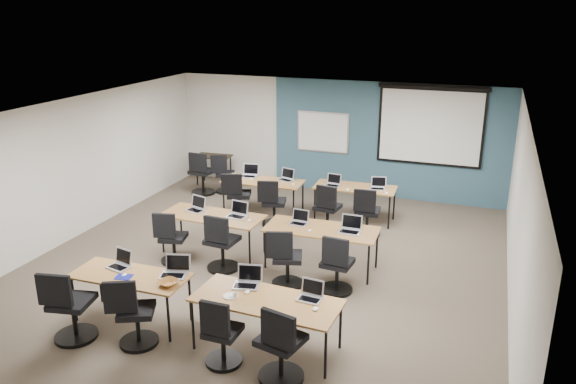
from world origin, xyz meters
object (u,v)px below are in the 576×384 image
at_px(laptop_10, 333,183).
at_px(laptop_11, 378,186).
at_px(training_table_back_left, 263,183).
at_px(task_chair_9, 273,207).
at_px(task_chair_6, 286,263).
at_px(task_chair_11, 366,216).
at_px(laptop_5, 238,213).
at_px(task_chair_7, 336,269).
at_px(training_table_mid_left, 213,217).
at_px(projector_screen, 431,122).
at_px(task_chair_5, 221,247).
at_px(whiteboard, 323,132).
at_px(laptop_1, 175,270).
at_px(laptop_7, 350,228).
at_px(task_chair_1, 133,318).
at_px(task_chair_4, 171,242).
at_px(laptop_8, 249,173).
at_px(laptop_9, 286,177).
at_px(task_chair_0, 69,311).
at_px(training_table_front_right, 266,302).
at_px(task_chair_3, 280,350).
at_px(task_chair_2, 221,338).
at_px(laptop_3, 311,294).
at_px(utility_table, 213,159).
at_px(laptop_4, 196,207).
at_px(task_chair_10, 327,212).
at_px(laptop_0, 120,263).
at_px(laptop_2, 247,281).
at_px(training_table_back_right, 355,189).
at_px(laptop_6, 299,220).
at_px(spare_chair_a, 224,177).
at_px(training_table_front_left, 130,278).
at_px(spare_chair_b, 202,177).

relative_size(laptop_10, laptop_11, 0.99).
relative_size(training_table_back_left, task_chair_9, 1.74).
relative_size(task_chair_6, task_chair_11, 0.99).
relative_size(laptop_5, task_chair_7, 0.35).
distance_m(training_table_mid_left, laptop_11, 3.58).
xyz_separation_m(projector_screen, task_chair_5, (-2.83, -4.81, -1.46)).
height_order(whiteboard, laptop_1, whiteboard).
distance_m(training_table_back_left, laptop_7, 3.28).
xyz_separation_m(task_chair_1, task_chair_4, (-0.87, 2.39, -0.01)).
bearing_deg(laptop_8, laptop_9, -6.90).
height_order(task_chair_0, laptop_5, task_chair_0).
height_order(training_table_front_right, laptop_9, laptop_9).
bearing_deg(task_chair_3, projector_screen, 96.84).
xyz_separation_m(task_chair_0, task_chair_2, (2.17, 0.19, -0.04)).
distance_m(laptop_1, task_chair_11, 4.44).
relative_size(laptop_7, laptop_9, 1.10).
xyz_separation_m(laptop_3, utility_table, (-4.52, 6.03, -0.14)).
bearing_deg(laptop_4, laptop_8, 105.40).
bearing_deg(laptop_3, task_chair_7, 97.94).
height_order(task_chair_3, laptop_8, task_chair_3).
bearing_deg(task_chair_7, utility_table, 139.46).
relative_size(task_chair_5, task_chair_6, 1.03).
distance_m(task_chair_1, task_chair_10, 4.90).
height_order(laptop_0, laptop_9, laptop_9).
xyz_separation_m(training_table_mid_left, laptop_2, (1.69, -2.23, 0.11)).
distance_m(training_table_back_right, utility_table, 4.13).
bearing_deg(laptop_11, task_chair_3, -102.95).
bearing_deg(laptop_11, laptop_8, 169.26).
xyz_separation_m(laptop_1, laptop_8, (-0.96, 4.76, -0.00)).
distance_m(laptop_3, task_chair_10, 4.10).
bearing_deg(laptop_6, laptop_5, -172.69).
height_order(laptop_0, spare_chair_a, laptop_0).
height_order(task_chair_2, task_chair_7, task_chair_7).
bearing_deg(projector_screen, laptop_5, -124.72).
bearing_deg(laptop_4, laptop_3, -22.42).
xyz_separation_m(laptop_5, laptop_7, (2.08, 0.00, 0.00)).
relative_size(laptop_0, task_chair_6, 0.32).
distance_m(training_table_back_left, laptop_10, 1.53).
bearing_deg(laptop_1, laptop_8, 84.75).
height_order(whiteboard, task_chair_7, whiteboard).
xyz_separation_m(training_table_front_left, task_chair_9, (0.53, 4.13, -0.27)).
bearing_deg(spare_chair_b, laptop_8, -13.27).
distance_m(training_table_front_right, laptop_2, 0.49).
xyz_separation_m(training_table_back_right, laptop_8, (-2.39, -0.06, 0.11)).
bearing_deg(training_table_back_left, laptop_0, -96.18).
bearing_deg(task_chair_11, training_table_front_left, -125.12).
distance_m(task_chair_1, laptop_3, 2.37).
xyz_separation_m(training_table_mid_left, laptop_7, (2.53, 0.10, 0.11)).
distance_m(training_table_back_left, laptop_6, 2.61).
distance_m(laptop_1, laptop_8, 4.85).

